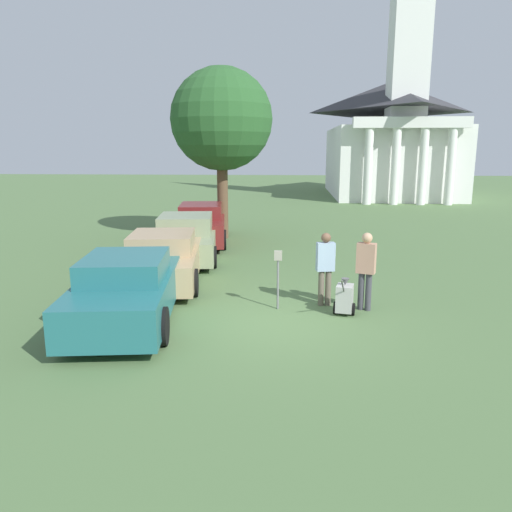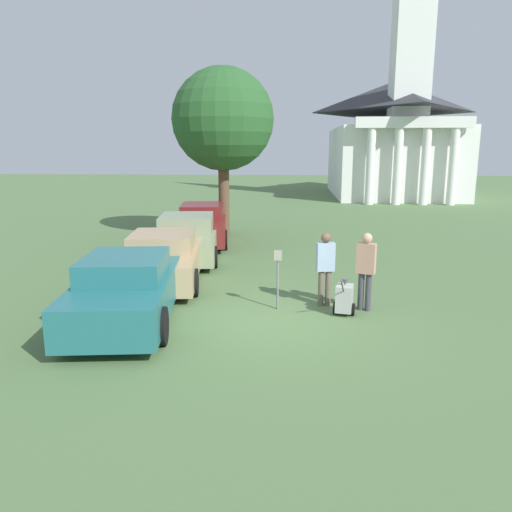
{
  "view_description": "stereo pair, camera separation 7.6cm",
  "coord_description": "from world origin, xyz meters",
  "views": [
    {
      "loc": [
        0.4,
        -10.21,
        3.69
      ],
      "look_at": [
        -0.4,
        1.69,
        1.1
      ],
      "focal_mm": 35.0,
      "sensor_mm": 36.0,
      "label": 1
    },
    {
      "loc": [
        0.47,
        -10.2,
        3.69
      ],
      "look_at": [
        -0.4,
        1.69,
        1.1
      ],
      "focal_mm": 35.0,
      "sensor_mm": 36.0,
      "label": 2
    }
  ],
  "objects": [
    {
      "name": "ground_plane",
      "position": [
        0.0,
        0.0,
        0.0
      ],
      "size": [
        120.0,
        120.0,
        0.0
      ],
      "primitive_type": "plane",
      "color": "#517042"
    },
    {
      "name": "parked_car_teal",
      "position": [
        -3.07,
        -0.03,
        0.7
      ],
      "size": [
        2.47,
        5.04,
        1.47
      ],
      "rotation": [
        0.0,
        0.0,
        0.12
      ],
      "color": "#23666B",
      "rests_on": "ground_plane"
    },
    {
      "name": "parked_car_tan",
      "position": [
        -3.07,
        3.1,
        0.67
      ],
      "size": [
        2.46,
        4.81,
        1.43
      ],
      "rotation": [
        0.0,
        0.0,
        0.12
      ],
      "color": "tan",
      "rests_on": "ground_plane"
    },
    {
      "name": "parked_car_sage",
      "position": [
        -3.07,
        6.25,
        0.69
      ],
      "size": [
        2.53,
        5.08,
        1.5
      ],
      "rotation": [
        0.0,
        0.0,
        0.12
      ],
      "color": "gray",
      "rests_on": "ground_plane"
    },
    {
      "name": "parked_car_maroon",
      "position": [
        -3.07,
        9.19,
        0.73
      ],
      "size": [
        2.43,
        5.37,
        1.55
      ],
      "rotation": [
        0.0,
        0.0,
        0.12
      ],
      "color": "maroon",
      "rests_on": "ground_plane"
    },
    {
      "name": "parking_meter",
      "position": [
        0.16,
        0.96,
        0.97
      ],
      "size": [
        0.18,
        0.09,
        1.39
      ],
      "color": "slate",
      "rests_on": "ground_plane"
    },
    {
      "name": "person_worker",
      "position": [
        1.26,
        1.32,
        1.0
      ],
      "size": [
        0.45,
        0.29,
        1.76
      ],
      "rotation": [
        0.0,
        0.0,
        3.32
      ],
      "color": "#665B4C",
      "rests_on": "ground_plane"
    },
    {
      "name": "person_supervisor",
      "position": [
        2.16,
        1.02,
        1.05
      ],
      "size": [
        0.47,
        0.36,
        1.82
      ],
      "rotation": [
        0.0,
        0.0,
        2.78
      ],
      "color": "#3F3F47",
      "rests_on": "ground_plane"
    },
    {
      "name": "equipment_cart",
      "position": [
        1.67,
        0.66,
        0.39
      ],
      "size": [
        0.52,
        1.0,
        1.0
      ],
      "rotation": [
        0.0,
        0.0,
        -0.21
      ],
      "color": "#B2B2AD",
      "rests_on": "ground_plane"
    },
    {
      "name": "church",
      "position": [
        8.19,
        30.23,
        5.22
      ],
      "size": [
        9.01,
        14.56,
        22.89
      ],
      "color": "white",
      "rests_on": "ground_plane"
    },
    {
      "name": "shade_tree",
      "position": [
        -2.35,
        10.24,
        4.79
      ],
      "size": [
        4.08,
        4.08,
        6.85
      ],
      "color": "brown",
      "rests_on": "ground_plane"
    }
  ]
}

